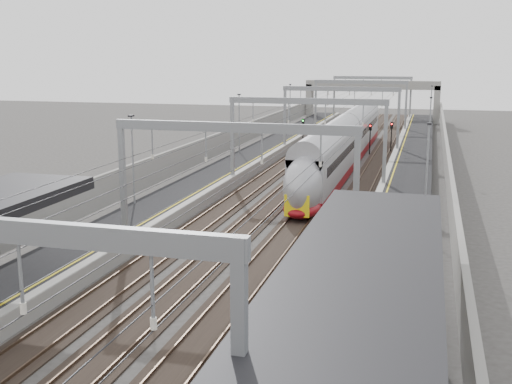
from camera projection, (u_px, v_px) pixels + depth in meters
The scene contains 13 objects.
platform_left at pixel (225, 174), 57.71m from camera, with size 4.00×120.00×1.00m, color black.
platform_right at pixel (406, 183), 53.60m from camera, with size 4.00×120.00×1.00m, color black.
tracks at pixel (312, 183), 55.75m from camera, with size 11.40×140.00×0.20m.
overhead_line at pixel (326, 107), 60.73m from camera, with size 13.00×140.00×6.60m.
canopy_right at pixel (335, 349), 12.99m from camera, with size 4.40×30.00×4.24m.
overbridge at pixel (372, 90), 106.57m from camera, with size 22.00×2.20×6.90m.
wall_left at pixel (191, 160), 58.30m from camera, with size 0.30×120.00×3.20m, color gray.
wall_right at pixel (447, 172), 52.55m from camera, with size 0.30×120.00×3.20m, color gray.
train at pixel (343, 148), 62.96m from camera, with size 2.65×48.27×4.19m.
bench at pixel (350, 332), 22.02m from camera, with size 1.03×2.05×1.03m.
signal_green at pixel (303, 127), 77.58m from camera, with size 0.32×0.32×3.48m.
signal_red_near at pixel (370, 133), 71.90m from camera, with size 0.32×0.32×3.48m.
signal_red_far at pixel (392, 131), 73.70m from camera, with size 0.32×0.32×3.48m.
Camera 1 is at (9.64, -9.05, 10.90)m, focal length 45.00 mm.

